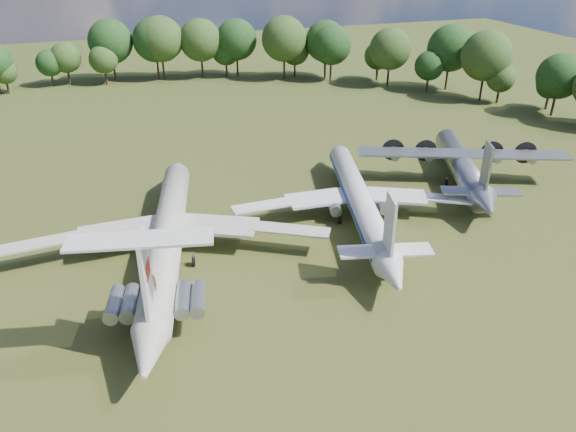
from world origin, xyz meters
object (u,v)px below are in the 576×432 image
object	(u,v)px
person_on_il62	(153,282)
an12_transport	(461,169)
il62_airliner	(168,241)
tu104_jet	(359,204)

from	to	relation	value
person_on_il62	an12_transport	bearing A→B (deg)	-147.30
an12_transport	person_on_il62	bearing A→B (deg)	-134.14
an12_transport	person_on_il62	distance (m)	51.60
il62_airliner	person_on_il62	distance (m)	13.75
il62_airliner	tu104_jet	world-z (taller)	il62_airliner
person_on_il62	il62_airliner	bearing A→B (deg)	-93.35
tu104_jet	an12_transport	size ratio (longest dim) A/B	1.28
il62_airliner	tu104_jet	distance (m)	24.96
il62_airliner	tu104_jet	bearing A→B (deg)	16.83
il62_airliner	an12_transport	size ratio (longest dim) A/B	1.42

